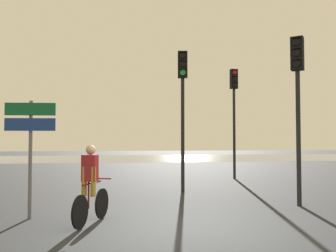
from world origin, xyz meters
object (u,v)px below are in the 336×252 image
Objects in this scene: traffic_light_center at (183,94)px; traffic_light_near_right at (298,88)px; direction_sign_post at (30,137)px; cyclist at (91,184)px; traffic_light_far_right at (234,103)px.

traffic_light_center is 1.06× the size of traffic_light_near_right.
direction_sign_post is 1.82m from cyclist.
traffic_light_center is 1.83× the size of direction_sign_post.
traffic_light_near_right is at bearing 36.73° from cyclist.
traffic_light_far_right reaches higher than traffic_light_center.
traffic_light_near_right is (-0.69, -7.13, -0.33)m from traffic_light_far_right.
traffic_light_far_right is 7.17m from traffic_light_near_right.
traffic_light_center is at bearing -133.46° from direction_sign_post.
direction_sign_post is 1.60× the size of cyclist.
direction_sign_post is at bearing 173.47° from cyclist.
traffic_light_near_right is at bearing 138.21° from traffic_light_center.
traffic_light_center reaches higher than traffic_light_near_right.
traffic_light_far_right is at bearing -119.45° from traffic_light_center.
traffic_light_center is at bearing 79.95° from cyclist.
traffic_light_center is 3.98m from traffic_light_near_right.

